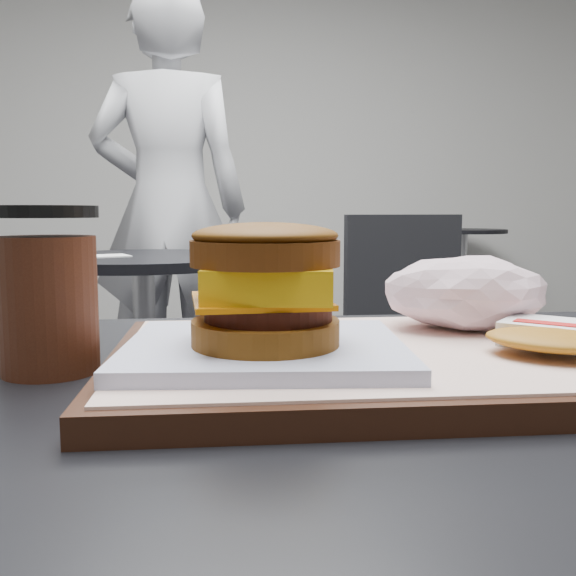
# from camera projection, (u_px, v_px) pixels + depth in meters

# --- Properties ---
(serving_tray) EXTENTS (0.38, 0.28, 0.02)m
(serving_tray) POSITION_uv_depth(u_px,v_px,m) (371.00, 360.00, 0.48)
(serving_tray) COLOR black
(serving_tray) RESTS_ON customer_table
(breakfast_sandwich) EXTENTS (0.20, 0.18, 0.09)m
(breakfast_sandwich) POSITION_uv_depth(u_px,v_px,m) (266.00, 301.00, 0.43)
(breakfast_sandwich) COLOR white
(breakfast_sandwich) RESTS_ON serving_tray
(hash_brown) EXTENTS (0.14, 0.13, 0.02)m
(hash_brown) POSITION_uv_depth(u_px,v_px,m) (560.00, 337.00, 0.46)
(hash_brown) COLOR white
(hash_brown) RESTS_ON serving_tray
(crumpled_wrapper) EXTENTS (0.14, 0.11, 0.06)m
(crumpled_wrapper) POSITION_uv_depth(u_px,v_px,m) (465.00, 292.00, 0.55)
(crumpled_wrapper) COLOR white
(crumpled_wrapper) RESTS_ON serving_tray
(coffee_cup) EXTENTS (0.08, 0.08, 0.12)m
(coffee_cup) POSITION_uv_depth(u_px,v_px,m) (48.00, 297.00, 0.47)
(coffee_cup) COLOR #401B0F
(coffee_cup) RESTS_ON customer_table
(neighbor_table) EXTENTS (0.70, 0.70, 0.75)m
(neighbor_table) POSITION_uv_depth(u_px,v_px,m) (144.00, 317.00, 2.06)
(neighbor_table) COLOR black
(neighbor_table) RESTS_ON ground
(napkin) EXTENTS (0.16, 0.16, 0.00)m
(napkin) POSITION_uv_depth(u_px,v_px,m) (108.00, 256.00, 2.00)
(napkin) COLOR white
(napkin) RESTS_ON neighbor_table
(neighbor_chair) EXTENTS (0.64, 0.49, 0.88)m
(neighbor_chair) POSITION_uv_depth(u_px,v_px,m) (365.00, 330.00, 2.06)
(neighbor_chair) COLOR #A5A4A9
(neighbor_chair) RESTS_ON ground
(patron) EXTENTS (0.69, 0.48, 1.81)m
(patron) POSITION_uv_depth(u_px,v_px,m) (169.00, 207.00, 2.70)
(patron) COLOR silver
(patron) RESTS_ON ground
(bg_table_far) EXTENTS (0.66, 0.66, 0.75)m
(bg_table_far) POSITION_uv_depth(u_px,v_px,m) (463.00, 253.00, 5.09)
(bg_table_far) COLOR black
(bg_table_far) RESTS_ON ground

